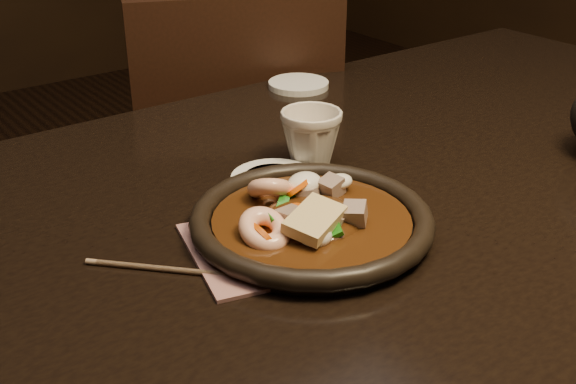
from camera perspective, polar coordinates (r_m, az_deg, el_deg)
table at (r=0.99m, az=7.58°, el=-3.36°), size 1.60×0.90×0.75m
chair at (r=1.58m, az=-4.40°, el=1.35°), size 0.55×0.55×0.90m
plate at (r=0.82m, az=1.88°, el=-2.36°), size 0.28×0.28×0.03m
stirfry at (r=0.82m, az=1.48°, el=-1.93°), size 0.19×0.17×0.06m
soy_dish at (r=0.93m, az=-1.11°, el=0.85°), size 0.11×0.11×0.02m
saucer_right at (r=1.31m, az=0.84°, el=8.49°), size 0.11×0.11×0.01m
tea_cup at (r=0.98m, az=1.84°, el=4.42°), size 0.10×0.09×0.08m
chopsticks at (r=0.76m, az=-8.18°, el=-6.19°), size 0.15×0.16×0.01m
napkin at (r=0.80m, az=-1.72°, el=-4.30°), size 0.20×0.20×0.00m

